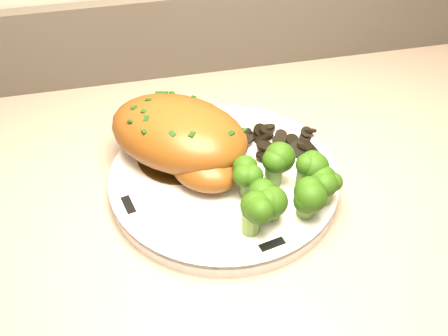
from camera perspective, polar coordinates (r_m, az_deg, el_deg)
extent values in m
cube|color=tan|center=(0.61, -6.36, -8.61)|extent=(2.05, 0.68, 0.03)
cube|color=#4C443A|center=(0.81, -9.80, 12.54)|extent=(2.05, 0.02, 0.12)
cylinder|color=white|center=(0.65, 0.00, -1.21)|extent=(0.35, 0.35, 0.02)
cube|color=black|center=(0.69, 8.69, 2.21)|extent=(0.02, 0.03, 0.00)
cube|color=black|center=(0.72, -3.88, 5.08)|extent=(0.03, 0.02, 0.00)
cube|color=black|center=(0.62, -9.69, -3.72)|extent=(0.02, 0.03, 0.00)
cube|color=black|center=(0.57, 4.91, -7.76)|extent=(0.03, 0.02, 0.00)
cylinder|color=#362309|center=(0.67, -4.47, 1.35)|extent=(0.10, 0.10, 0.00)
ellipsoid|color=brown|center=(0.65, -4.62, 3.53)|extent=(0.20, 0.20, 0.07)
ellipsoid|color=brown|center=(0.62, -1.95, -0.23)|extent=(0.10, 0.10, 0.04)
cube|color=#11340A|center=(0.66, -8.31, 6.84)|extent=(0.01, 0.01, 0.00)
cube|color=#11340A|center=(0.65, -6.84, 6.69)|extent=(0.01, 0.01, 0.00)
cube|color=#11340A|center=(0.64, -5.31, 6.35)|extent=(0.01, 0.01, 0.00)
cube|color=#11340A|center=(0.63, -3.71, 5.84)|extent=(0.01, 0.01, 0.00)
cube|color=#11340A|center=(0.62, -2.07, 5.18)|extent=(0.01, 0.01, 0.00)
cube|color=#11340A|center=(0.61, -0.39, 4.32)|extent=(0.01, 0.01, 0.00)
cylinder|color=black|center=(0.70, 7.97, 3.00)|extent=(0.01, 0.01, 0.01)
cylinder|color=black|center=(0.70, 7.76, 3.44)|extent=(0.02, 0.02, 0.01)
cylinder|color=black|center=(0.70, 7.39, 3.83)|extent=(0.02, 0.02, 0.01)
cylinder|color=black|center=(0.70, 6.84, 3.64)|extent=(0.02, 0.02, 0.01)
cylinder|color=black|center=(0.70, 6.25, 3.89)|extent=(0.02, 0.02, 0.01)
cylinder|color=black|center=(0.70, 5.62, 4.06)|extent=(0.02, 0.02, 0.01)
cylinder|color=black|center=(0.70, 4.95, 3.62)|extent=(0.02, 0.02, 0.01)
cylinder|color=black|center=(0.70, 4.38, 3.64)|extent=(0.02, 0.02, 0.00)
cylinder|color=black|center=(0.69, 3.90, 3.59)|extent=(0.02, 0.02, 0.01)
cylinder|color=black|center=(0.69, 3.54, 2.96)|extent=(0.02, 0.02, 0.01)
cylinder|color=black|center=(0.68, 3.38, 2.84)|extent=(0.02, 0.02, 0.01)
cylinder|color=black|center=(0.68, 3.41, 2.72)|extent=(0.02, 0.02, 0.01)
cylinder|color=black|center=(0.68, 3.60, 2.09)|extent=(0.02, 0.02, 0.01)
cylinder|color=black|center=(0.67, 4.00, 2.03)|extent=(0.03, 0.03, 0.01)
cylinder|color=black|center=(0.67, 4.54, 2.05)|extent=(0.02, 0.03, 0.02)
cylinder|color=black|center=(0.67, 5.15, 1.61)|extent=(0.02, 0.03, 0.02)
cylinder|color=black|center=(0.67, 5.84, 1.80)|extent=(0.02, 0.02, 0.01)
cylinder|color=black|center=(0.67, 6.52, 2.07)|extent=(0.02, 0.02, 0.01)
cylinder|color=black|center=(0.68, 7.08, 1.89)|extent=(0.03, 0.03, 0.01)
cylinder|color=black|center=(0.68, 7.58, 2.30)|extent=(0.03, 0.03, 0.01)
cylinder|color=black|center=(0.68, 7.92, 2.75)|extent=(0.03, 0.03, 0.02)
cylinder|color=black|center=(0.69, 8.01, 2.70)|extent=(0.03, 0.03, 0.01)
cylinder|color=olive|center=(0.61, 2.47, -1.86)|extent=(0.02, 0.02, 0.03)
sphere|color=#173508|center=(0.60, 2.52, -0.70)|extent=(0.03, 0.03, 0.03)
cylinder|color=olive|center=(0.63, 5.02, -0.77)|extent=(0.02, 0.02, 0.03)
sphere|color=#173508|center=(0.61, 5.12, 0.39)|extent=(0.03, 0.03, 0.03)
cylinder|color=olive|center=(0.62, 8.18, -1.31)|extent=(0.02, 0.02, 0.03)
sphere|color=#173508|center=(0.61, 8.34, -0.16)|extent=(0.03, 0.03, 0.03)
cylinder|color=olive|center=(0.59, 4.81, -4.07)|extent=(0.02, 0.02, 0.03)
sphere|color=#173508|center=(0.58, 4.90, -2.91)|extent=(0.03, 0.03, 0.03)
cylinder|color=olive|center=(0.60, 8.32, -3.86)|extent=(0.02, 0.02, 0.03)
sphere|color=#173508|center=(0.58, 8.49, -2.71)|extent=(0.03, 0.03, 0.03)
cylinder|color=olive|center=(0.61, 10.17, -2.42)|extent=(0.02, 0.02, 0.03)
sphere|color=#173508|center=(0.60, 10.36, -1.27)|extent=(0.03, 0.03, 0.03)
cylinder|color=olive|center=(0.58, 2.72, -5.60)|extent=(0.02, 0.02, 0.03)
sphere|color=#173508|center=(0.56, 2.78, -4.45)|extent=(0.03, 0.03, 0.03)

